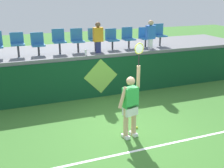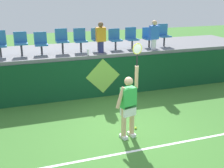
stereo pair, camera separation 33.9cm
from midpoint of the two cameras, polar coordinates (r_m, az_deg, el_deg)
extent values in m
plane|color=#3D752D|center=(7.85, 3.69, -9.61)|extent=(40.00, 40.00, 0.00)
cube|color=#0F4223|center=(10.10, -2.40, 1.24)|extent=(13.81, 0.20, 1.42)
cube|color=slate|center=(11.15, -4.40, 6.93)|extent=(13.81, 2.76, 0.12)
cube|color=white|center=(7.06, 6.85, -13.16)|extent=(12.43, 0.08, 0.01)
cube|color=white|center=(7.52, 3.66, -10.61)|extent=(0.18, 0.28, 0.08)
cube|color=white|center=(7.66, 5.27, -10.10)|extent=(0.18, 0.28, 0.08)
cylinder|color=#DBAD84|center=(7.34, 3.72, -7.97)|extent=(0.13, 0.13, 0.85)
cylinder|color=#DBAD84|center=(7.48, 5.36, -7.49)|extent=(0.13, 0.13, 0.85)
cube|color=white|center=(7.26, 4.62, -5.26)|extent=(0.40, 0.29, 0.28)
cube|color=green|center=(7.13, 4.69, -2.75)|extent=(0.42, 0.30, 0.52)
sphere|color=#DBAD84|center=(6.99, 4.78, 0.55)|extent=(0.22, 0.22, 0.22)
cylinder|color=#DBAD84|center=(6.99, 3.10, -2.81)|extent=(0.27, 0.14, 0.55)
cylinder|color=#DBAD84|center=(7.11, 6.35, 1.39)|extent=(0.09, 0.09, 0.58)
cylinder|color=black|center=(7.00, 6.48, 4.84)|extent=(0.03, 0.03, 0.30)
torus|color=gold|center=(6.94, 6.56, 7.09)|extent=(0.28, 0.08, 0.28)
ellipsoid|color=silver|center=(6.94, 6.56, 7.09)|extent=(0.24, 0.07, 0.24)
sphere|color=#D1E533|center=(8.00, 6.02, -8.85)|extent=(0.07, 0.07, 0.07)
cylinder|color=white|center=(9.89, -3.91, 6.44)|extent=(0.07, 0.07, 0.21)
cylinder|color=#38383D|center=(10.17, -20.75, 6.06)|extent=(0.07, 0.07, 0.36)
cube|color=#2D70B2|center=(10.14, -20.88, 7.18)|extent=(0.44, 0.42, 0.05)
cylinder|color=#38383D|center=(10.17, -16.92, 6.56)|extent=(0.07, 0.07, 0.40)
cube|color=#2D70B2|center=(10.13, -17.03, 7.80)|extent=(0.44, 0.42, 0.05)
cube|color=#2D70B2|center=(10.28, -17.19, 9.10)|extent=(0.44, 0.04, 0.36)
cylinder|color=#38383D|center=(10.21, -13.12, 6.72)|extent=(0.07, 0.07, 0.33)
cube|color=#2D70B2|center=(10.18, -13.20, 7.76)|extent=(0.44, 0.42, 0.05)
cube|color=#2D70B2|center=(10.33, -13.40, 9.15)|extent=(0.44, 0.04, 0.40)
cylinder|color=#38383D|center=(10.30, -9.02, 7.27)|extent=(0.07, 0.07, 0.40)
cube|color=#2D70B2|center=(10.26, -9.09, 8.49)|extent=(0.44, 0.42, 0.05)
cube|color=#2D70B2|center=(10.41, -9.34, 9.91)|extent=(0.44, 0.04, 0.41)
cylinder|color=#38383D|center=(10.43, -5.37, 7.48)|extent=(0.07, 0.07, 0.37)
cube|color=#2D70B2|center=(10.40, -5.40, 8.62)|extent=(0.44, 0.42, 0.05)
cube|color=#2D70B2|center=(10.54, -5.69, 10.06)|extent=(0.44, 0.04, 0.43)
cylinder|color=#38383D|center=(10.60, -1.85, 7.79)|extent=(0.07, 0.07, 0.39)
cube|color=#2D70B2|center=(10.56, -1.86, 8.97)|extent=(0.44, 0.42, 0.05)
cube|color=#2D70B2|center=(10.71, -2.17, 10.27)|extent=(0.44, 0.04, 0.38)
cylinder|color=#38383D|center=(10.82, 1.63, 7.85)|extent=(0.07, 0.07, 0.34)
cube|color=#2D70B2|center=(10.79, 1.64, 8.86)|extent=(0.44, 0.42, 0.05)
cube|color=#2D70B2|center=(10.93, 1.30, 10.16)|extent=(0.44, 0.04, 0.39)
cylinder|color=#38383D|center=(11.08, 4.99, 8.02)|extent=(0.07, 0.07, 0.33)
cube|color=#2D70B2|center=(11.04, 5.02, 8.98)|extent=(0.44, 0.42, 0.05)
cube|color=#2D70B2|center=(11.18, 4.66, 10.33)|extent=(0.44, 0.04, 0.42)
cylinder|color=#38383D|center=(11.38, 8.39, 8.15)|extent=(0.07, 0.07, 0.32)
cube|color=#2D70B2|center=(11.35, 8.43, 9.08)|extent=(0.44, 0.42, 0.05)
cube|color=#2D70B2|center=(11.49, 8.05, 10.33)|extent=(0.44, 0.04, 0.40)
cylinder|color=#38383D|center=(11.69, 11.34, 8.41)|extent=(0.07, 0.07, 0.38)
cube|color=#2D70B2|center=(11.66, 11.40, 9.46)|extent=(0.44, 0.42, 0.05)
cube|color=#2D70B2|center=(11.79, 11.02, 10.80)|extent=(0.44, 0.04, 0.45)
cylinder|color=navy|center=(10.29, -1.31, 7.51)|extent=(0.20, 0.20, 0.40)
cube|color=orange|center=(10.22, -1.33, 10.00)|extent=(0.34, 0.20, 0.50)
sphere|color=brown|center=(10.17, -1.35, 11.93)|extent=(0.19, 0.19, 0.19)
cylinder|color=white|center=(11.05, 9.28, 7.97)|extent=(0.20, 0.20, 0.39)
cube|color=blue|center=(10.98, 9.40, 10.27)|extent=(0.34, 0.20, 0.51)
sphere|color=#DBAD84|center=(10.93, 9.50, 12.10)|extent=(0.20, 0.20, 0.20)
cube|color=#0F4223|center=(10.30, -0.86, -2.56)|extent=(0.90, 0.01, 0.00)
plane|color=#8CC64C|center=(10.05, -0.87, 1.59)|extent=(1.27, 0.00, 1.27)
camera|label=1|loc=(0.17, -88.83, 0.39)|focal=45.15mm
camera|label=2|loc=(0.17, 91.17, -0.39)|focal=45.15mm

